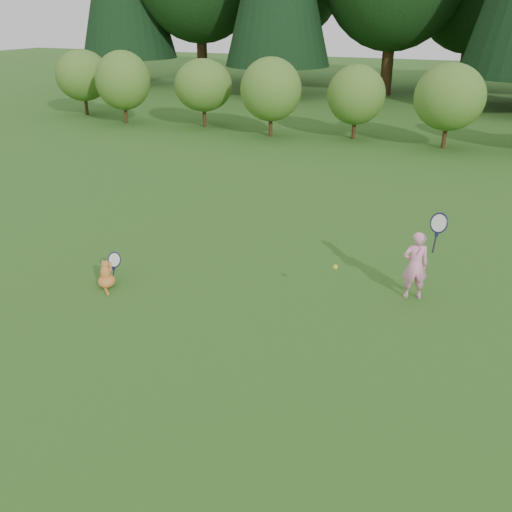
% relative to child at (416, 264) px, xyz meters
% --- Properties ---
extents(ground, '(100.00, 100.00, 0.00)m').
position_rel_child_xyz_m(ground, '(-2.45, -1.76, -0.58)').
color(ground, '#215618').
rests_on(ground, ground).
extents(shrub_row, '(28.00, 3.00, 2.80)m').
position_rel_child_xyz_m(shrub_row, '(-2.45, 11.24, 0.82)').
color(shrub_row, '#416920').
rests_on(shrub_row, ground).
extents(child, '(0.66, 0.47, 1.63)m').
position_rel_child_xyz_m(child, '(0.00, 0.00, 0.00)').
color(child, '#FF98C5').
rests_on(child, ground).
extents(cat, '(0.45, 0.70, 0.62)m').
position_rel_child_xyz_m(cat, '(-4.63, -1.58, -0.34)').
color(cat, '#C86F26').
rests_on(cat, ground).
extents(tennis_ball, '(0.07, 0.07, 0.07)m').
position_rel_child_xyz_m(tennis_ball, '(-1.01, -0.95, 0.16)').
color(tennis_ball, '#BBDE1A').
rests_on(tennis_ball, ground).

